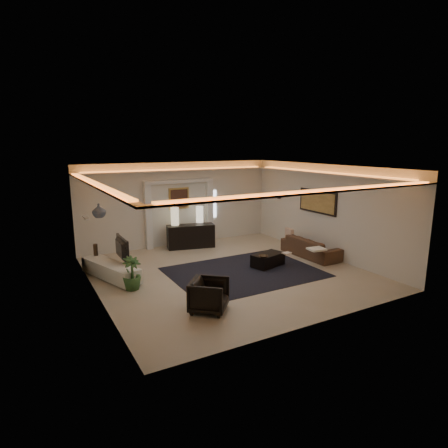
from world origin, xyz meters
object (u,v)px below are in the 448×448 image
sofa (311,247)px  armchair (209,295)px  coffee_table (268,260)px  console (191,236)px

sofa → armchair: 5.07m
sofa → coffee_table: 1.80m
console → sofa: (2.91, -2.79, -0.10)m
console → armchair: size_ratio=2.07×
console → sofa: 4.03m
sofa → armchair: size_ratio=2.62×
sofa → armchair: (-4.65, -2.03, 0.06)m
coffee_table → armchair: 3.41m
console → coffee_table: (1.12, -2.97, -0.20)m
coffee_table → console: bearing=95.4°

